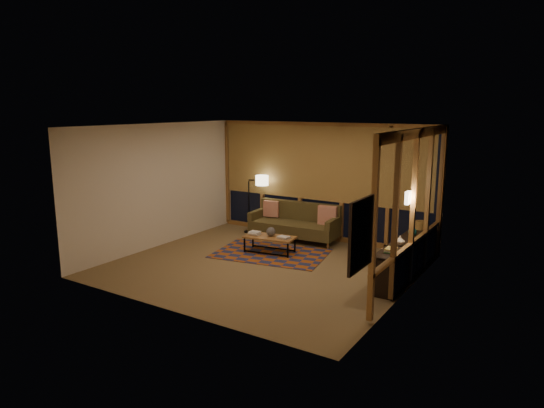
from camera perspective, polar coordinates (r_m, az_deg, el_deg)
The scene contains 21 objects.
floor at distance 9.51m, azimuth -1.03°, elevation -7.32°, with size 5.50×5.00×0.01m, color olive.
ceiling at distance 9.01m, azimuth -1.10°, elevation 9.16°, with size 5.50×5.00×0.01m, color silver.
walls at distance 9.16m, azimuth -1.07°, elevation 0.70°, with size 5.51×5.01×2.70m.
window_wall_back at distance 11.24m, azimuth 5.76°, elevation 2.65°, with size 5.30×0.16×2.60m, color #A16D39, non-canonical shape.
window_wall_right at distance 8.60m, azimuth 16.31°, elevation -0.48°, with size 0.16×3.70×2.60m, color #A16D39, non-canonical shape.
wall_art at distance 6.31m, azimuth 10.36°, elevation -3.54°, with size 0.06×0.74×0.94m, color red, non-canonical shape.
wall_sconce at distance 8.44m, azimuth 15.71°, elevation 0.71°, with size 0.12×0.18×0.22m, color #FFEEC2, non-canonical shape.
sofa at distance 11.23m, azimuth 2.67°, elevation -2.16°, with size 2.04×0.83×0.84m, color brown, non-canonical shape.
pillow_left at distance 11.67m, azimuth -0.07°, elevation -0.67°, with size 0.38×0.13×0.38m, color #BB2104, non-canonical shape.
pillow_right at distance 11.03m, azimuth 6.55°, elevation -1.33°, with size 0.43×0.14×0.43m, color #BB2104, non-canonical shape.
area_rug at distance 10.28m, azimuth -0.15°, elevation -5.83°, with size 2.29×1.53×0.01m, color #974714.
coffee_table at distance 10.30m, azimuth -0.27°, elevation -4.79°, with size 1.08×0.49×0.36m, color #A16D39, non-canonical shape.
book_stack_a at distance 10.37m, azimuth -2.08°, elevation -3.43°, with size 0.26×0.20×0.08m, color silver, non-canonical shape.
book_stack_b at distance 10.09m, azimuth 1.41°, elevation -3.92°, with size 0.25×0.20×0.05m, color silver, non-canonical shape.
ceramic_pot at distance 10.25m, azimuth -0.13°, elevation -3.26°, with size 0.20×0.20×0.20m, color black.
floor_lamp at distance 11.86m, azimuth -2.74°, elevation 0.04°, with size 0.48×0.31×1.43m, color black, non-canonical shape.
bookshelf at distance 9.28m, azimuth 15.52°, elevation -6.06°, with size 0.40×2.67×0.67m, color black, non-canonical shape.
basket at distance 10.02m, azimuth 17.07°, elevation -2.39°, with size 0.22×0.22×0.16m, color #A87733.
teal_bowl at distance 9.45m, azimuth 16.21°, elevation -3.17°, with size 0.16×0.16×0.16m, color #18605C.
vase at distance 8.76m, azimuth 14.83°, elevation -4.19°, with size 0.17×0.17×0.17m, color #C1AB94.
shelf_book_stack at distance 8.34m, azimuth 13.83°, elevation -5.31°, with size 0.16×0.23×0.07m, color silver, non-canonical shape.
Camera 1 is at (4.95, -7.52, 3.06)m, focal length 32.00 mm.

